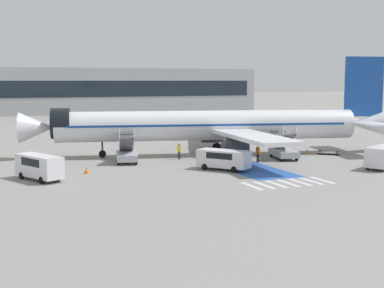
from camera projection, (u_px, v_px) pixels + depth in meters
name	position (u px, v px, depth m)	size (l,w,h in m)	color
ground_plane	(193.00, 155.00, 64.09)	(600.00, 600.00, 0.00)	gray
apron_leadline_yellow	(208.00, 155.00, 64.17)	(0.20, 79.66, 0.01)	gold
apron_stand_patch_blue	(252.00, 169.00, 53.91)	(5.15, 11.49, 0.01)	#2856A8
apron_walkway_bar_0	(252.00, 186.00, 45.33)	(0.44, 3.60, 0.01)	silver
apron_walkway_bar_1	(264.00, 185.00, 45.78)	(0.44, 3.60, 0.01)	silver
apron_walkway_bar_2	(276.00, 184.00, 46.23)	(0.44, 3.60, 0.01)	silver
apron_walkway_bar_3	(288.00, 183.00, 46.68)	(0.44, 3.60, 0.01)	silver
apron_walkway_bar_4	(300.00, 182.00, 47.13)	(0.44, 3.60, 0.01)	silver
apron_walkway_bar_5	(311.00, 181.00, 47.58)	(0.44, 3.60, 0.01)	silver
apron_walkway_bar_6	(323.00, 180.00, 48.03)	(0.44, 3.60, 0.01)	silver
airliner	(214.00, 125.00, 63.85)	(44.45, 31.69, 11.84)	silver
boarding_stairs_forward	(127.00, 154.00, 58.32)	(3.25, 5.53, 3.81)	#ADB2BA
boarding_stairs_aft	(284.00, 150.00, 61.04)	(3.25, 5.53, 3.86)	#ADB2BA
fuel_tanker	(195.00, 124.00, 88.35)	(9.80, 2.72, 3.37)	#38383D
service_van_0	(39.00, 165.00, 47.91)	(3.91, 5.61, 2.26)	silver
service_van_1	(224.00, 158.00, 53.33)	(4.80, 5.41, 2.01)	silver
service_van_2	(383.00, 156.00, 54.06)	(5.17, 4.08, 2.28)	silver
baggage_cart	(328.00, 152.00, 64.77)	(2.94, 2.84, 0.87)	gray
ground_crew_0	(179.00, 150.00, 60.67)	(0.48, 0.44, 1.77)	#2D2D33
ground_crew_1	(258.00, 152.00, 58.46)	(0.45, 0.48, 1.88)	black
traffic_cone_0	(307.00, 151.00, 65.88)	(0.47, 0.47, 0.52)	orange
traffic_cone_1	(87.00, 170.00, 51.49)	(0.56, 0.56, 0.63)	orange
terminal_building	(40.00, 91.00, 140.33)	(121.21, 12.10, 12.19)	#9EA3A8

